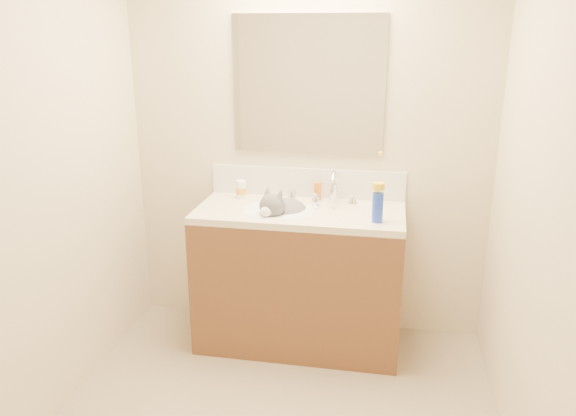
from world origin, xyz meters
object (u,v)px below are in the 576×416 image
at_px(basin, 278,221).
at_px(cat, 283,214).
at_px(silver_jar, 292,195).
at_px(faucet, 334,190).
at_px(vanity_cabinet, 299,280).
at_px(pill_bottle, 241,189).
at_px(spray_can, 378,208).
at_px(amber_bottle, 318,191).

bearing_deg(basin, cat, 37.94).
distance_m(basin, silver_jar, 0.24).
height_order(basin, silver_jar, silver_jar).
height_order(cat, silver_jar, cat).
height_order(faucet, cat, faucet).
bearing_deg(vanity_cabinet, pill_bottle, 157.67).
distance_m(silver_jar, spray_can, 0.62).
distance_m(pill_bottle, spray_can, 0.89).
bearing_deg(spray_can, pill_bottle, 160.18).
bearing_deg(spray_can, faucet, 133.72).
bearing_deg(spray_can, silver_jar, 148.07).
distance_m(pill_bottle, amber_bottle, 0.47).
bearing_deg(pill_bottle, cat, -29.90).
relative_size(pill_bottle, amber_bottle, 1.00).
height_order(basin, pill_bottle, pill_bottle).
xyz_separation_m(vanity_cabinet, cat, (-0.09, -0.01, 0.42)).
distance_m(basin, cat, 0.05).
bearing_deg(amber_bottle, pill_bottle, -174.90).
height_order(faucet, pill_bottle, faucet).
relative_size(vanity_cabinet, silver_jar, 21.43).
xyz_separation_m(cat, amber_bottle, (0.17, 0.21, 0.09)).
relative_size(faucet, cat, 0.67).
xyz_separation_m(basin, silver_jar, (0.04, 0.22, 0.10)).
distance_m(silver_jar, amber_bottle, 0.16).
bearing_deg(pill_bottle, spray_can, -19.82).
xyz_separation_m(silver_jar, spray_can, (0.53, -0.33, 0.05)).
bearing_deg(pill_bottle, amber_bottle, 5.10).
distance_m(pill_bottle, silver_jar, 0.32).
xyz_separation_m(vanity_cabinet, silver_jar, (-0.08, 0.19, 0.48)).
relative_size(vanity_cabinet, basin, 2.67).
xyz_separation_m(cat, spray_can, (0.54, -0.13, 0.11)).
bearing_deg(silver_jar, amber_bottle, 6.08).
relative_size(faucet, silver_jar, 5.00).
bearing_deg(amber_bottle, silver_jar, -173.92).
xyz_separation_m(faucet, amber_bottle, (-0.10, 0.07, -0.03)).
bearing_deg(amber_bottle, vanity_cabinet, -110.43).
height_order(faucet, silver_jar, faucet).
bearing_deg(faucet, pill_bottle, 177.59).
bearing_deg(faucet, amber_bottle, 147.77).
relative_size(faucet, spray_can, 1.73).
height_order(vanity_cabinet, amber_bottle, amber_bottle).
xyz_separation_m(pill_bottle, spray_can, (0.84, -0.30, 0.03)).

